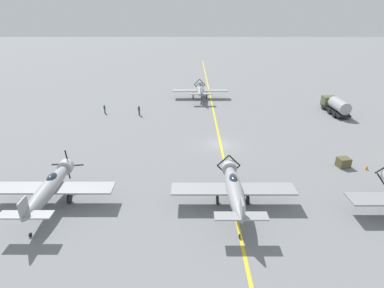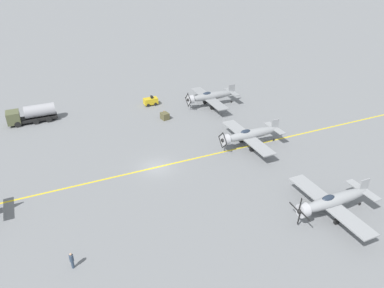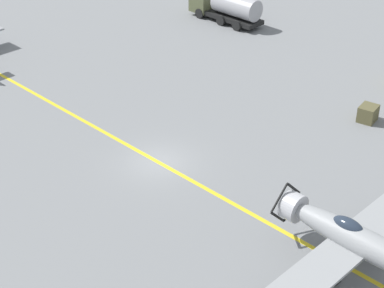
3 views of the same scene
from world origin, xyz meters
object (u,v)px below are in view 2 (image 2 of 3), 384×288
(airplane_near_center, at_px, (249,135))
(traffic_cone, at_px, (164,112))
(fuel_tanker, at_px, (32,114))
(tow_tractor, at_px, (151,101))
(airplane_near_left, at_px, (332,201))
(supply_crate_by_tanker, at_px, (165,116))
(airplane_near_right, at_px, (210,96))
(ground_crew_inspecting, at_px, (72,260))

(airplane_near_center, relative_size, traffic_cone, 21.82)
(fuel_tanker, xyz_separation_m, tow_tractor, (-1.06, -20.97, -0.72))
(airplane_near_left, bearing_deg, supply_crate_by_tanker, 20.23)
(airplane_near_center, xyz_separation_m, fuel_tanker, (22.70, 29.26, -0.50))
(airplane_near_left, distance_m, supply_crate_by_tanker, 33.18)
(fuel_tanker, bearing_deg, airplane_near_left, -144.23)
(airplane_near_center, xyz_separation_m, tow_tractor, (21.63, 8.29, -1.22))
(supply_crate_by_tanker, height_order, traffic_cone, supply_crate_by_tanker)
(airplane_near_left, height_order, fuel_tanker, airplane_near_left)
(tow_tractor, relative_size, supply_crate_by_tanker, 1.85)
(supply_crate_by_tanker, bearing_deg, airplane_near_left, -166.15)
(tow_tractor, bearing_deg, fuel_tanker, 87.10)
(airplane_near_center, xyz_separation_m, traffic_cone, (17.04, 7.34, -1.74))
(airplane_near_left, relative_size, tow_tractor, 4.62)
(airplane_near_left, height_order, traffic_cone, airplane_near_left)
(fuel_tanker, xyz_separation_m, supply_crate_by_tanker, (-8.18, -21.15, -0.93))
(airplane_near_right, height_order, fuel_tanker, airplane_near_right)
(fuel_tanker, height_order, tow_tractor, fuel_tanker)
(supply_crate_by_tanker, xyz_separation_m, traffic_cone, (2.52, -0.77, -0.31))
(traffic_cone, bearing_deg, tow_tractor, 11.68)
(ground_crew_inspecting, distance_m, traffic_cone, 37.04)
(traffic_cone, bearing_deg, ground_crew_inspecting, 146.04)
(fuel_tanker, bearing_deg, airplane_near_right, -101.53)
(airplane_near_right, height_order, ground_crew_inspecting, airplane_near_right)
(airplane_near_left, xyz_separation_m, fuel_tanker, (40.37, 29.08, -0.50))
(airplane_near_right, bearing_deg, supply_crate_by_tanker, 94.72)
(airplane_near_center, height_order, supply_crate_by_tanker, airplane_near_center)
(tow_tractor, bearing_deg, airplane_near_center, -159.03)
(fuel_tanker, distance_m, supply_crate_by_tanker, 22.70)
(airplane_near_right, distance_m, tow_tractor, 11.36)
(fuel_tanker, distance_m, ground_crew_inspecting, 36.40)
(airplane_near_left, relative_size, fuel_tanker, 1.50)
(airplane_near_left, xyz_separation_m, supply_crate_by_tanker, (32.19, 7.93, -1.43))
(tow_tractor, xyz_separation_m, supply_crate_by_tanker, (-7.12, -0.18, -0.21))
(supply_crate_by_tanker, bearing_deg, fuel_tanker, 68.84)
(airplane_near_center, relative_size, airplane_near_left, 1.00)
(airplane_near_center, bearing_deg, fuel_tanker, 48.53)
(airplane_near_right, bearing_deg, traffic_cone, 79.81)
(tow_tractor, distance_m, traffic_cone, 4.72)
(ground_crew_inspecting, distance_m, supply_crate_by_tanker, 34.52)
(airplane_near_center, distance_m, fuel_tanker, 37.04)
(fuel_tanker, relative_size, tow_tractor, 3.08)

